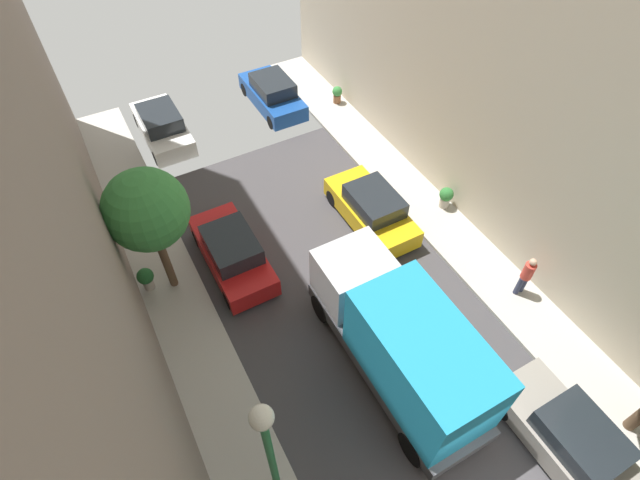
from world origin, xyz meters
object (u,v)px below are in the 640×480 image
Objects in this scene: parked_car_left_2 at (232,252)px; pedestrian at (526,275)px; parked_car_right_2 at (571,440)px; potted_plant_3 at (337,94)px; delivery_truck at (402,342)px; parked_car_right_4 at (273,94)px; parked_car_right_3 at (372,209)px; potted_plant_2 at (446,196)px; street_tree_0 at (147,210)px; potted_plant_0 at (146,278)px; parked_car_left_3 at (162,126)px; lamp_post at (270,455)px.

pedestrian is (7.99, -5.80, 0.35)m from parked_car_left_2.
potted_plant_3 is (2.81, 17.14, -0.10)m from parked_car_right_2.
delivery_truck is at bearing -112.90° from potted_plant_3.
pedestrian is (2.59, -14.02, 0.35)m from parked_car_right_4.
pedestrian reaches higher than parked_car_right_3.
parked_car_right_4 reaches higher than potted_plant_2.
parked_car_right_4 is (0.00, 18.48, 0.00)m from parked_car_right_2.
parked_car_right_4 is at bearing 46.90° from street_tree_0.
delivery_truck is at bearing -52.30° from street_tree_0.
parked_car_right_3 is at bearing -110.66° from potted_plant_3.
parked_car_right_3 is 4.64× the size of potted_plant_0.
parked_car_right_2 is at bearing -53.97° from street_tree_0.
potted_plant_0 is (-0.78, 0.25, -3.07)m from street_tree_0.
potted_plant_0 is at bearing 173.51° from parked_car_right_3.
parked_car_left_2 is 1.00× the size of parked_car_right_3.
potted_plant_3 is at bearing -25.51° from parked_car_right_4.
street_tree_0 reaches higher than parked_car_right_3.
pedestrian is (2.59, 4.46, 0.35)m from parked_car_right_2.
parked_car_right_3 reaches higher than potted_plant_3.
parked_car_left_3 is 5.01× the size of potted_plant_3.
street_tree_0 is at bearing 127.70° from delivery_truck.
potted_plant_3 is (2.81, 7.44, -0.10)m from parked_car_right_3.
street_tree_0 is 3.18m from potted_plant_0.
potted_plant_3 is (8.21, -1.38, -0.10)m from parked_car_left_3.
delivery_truck is (2.70, -6.15, 1.07)m from parked_car_left_2.
parked_car_left_3 is 16.17m from pedestrian.
potted_plant_0 is at bearing 128.10° from parked_car_right_2.
parked_car_right_3 is (0.00, 9.70, 0.00)m from parked_car_right_2.
pedestrian is at bearing -63.70° from parked_car_right_3.
parked_car_left_3 is 16.55m from lamp_post.
parked_car_left_2 is 10.71m from potted_plant_3.
potted_plant_3 is 0.14× the size of lamp_post.
parked_car_left_2 is 4.64× the size of potted_plant_0.
parked_car_right_2 is (5.40, -10.25, 0.00)m from parked_car_left_2.
parked_car_right_3 is at bearing 64.22° from delivery_truck.
street_tree_0 is at bearing 176.19° from parked_car_left_2.
parked_car_left_3 is 8.32m from potted_plant_3.
delivery_truck is at bearing 20.13° from lamp_post.
parked_car_right_4 is at bearing 107.00° from potted_plant_2.
parked_car_right_2 is (5.40, -18.52, 0.00)m from parked_car_left_3.
potted_plant_2 is 12.59m from lamp_post.
parked_car_left_2 is 3.73m from street_tree_0.
pedestrian is 12.06m from street_tree_0.
delivery_truck is 7.28× the size of potted_plant_0.
lamp_post is at bearing -103.63° from parked_car_left_2.
potted_plant_3 is at bearing 69.34° from parked_car_right_3.
parked_car_left_3 is at bearing 119.61° from pedestrian.
parked_car_left_3 is 8.40m from potted_plant_0.
potted_plant_3 is (2.81, -1.34, -0.10)m from parked_car_right_4.
potted_plant_2 is at bearing -14.70° from parked_car_right_3.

